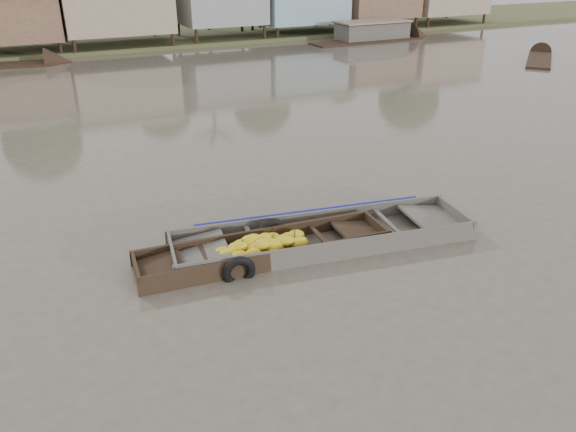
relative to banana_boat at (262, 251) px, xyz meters
name	(u,v)px	position (x,y,z in m)	size (l,w,h in m)	color
ground	(277,267)	(0.11, -0.51, -0.14)	(120.00, 120.00, 0.00)	#4F463D
banana_boat	(262,251)	(0.00, 0.00, 0.00)	(5.47, 1.76, 0.76)	black
viewer_boat	(324,240)	(1.48, 0.00, -0.10)	(6.86, 2.80, 0.54)	#3E3834
distant_boats	(286,46)	(12.05, 23.62, 0.08)	(46.25, 15.49, 1.38)	black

